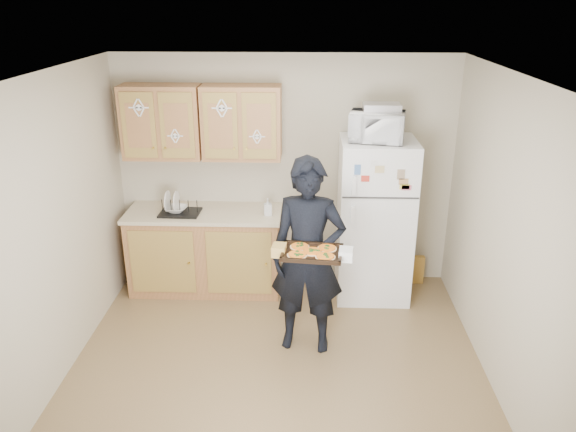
{
  "coord_description": "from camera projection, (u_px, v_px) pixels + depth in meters",
  "views": [
    {
      "loc": [
        0.24,
        -4.03,
        3.03
      ],
      "look_at": [
        0.08,
        0.45,
        1.27
      ],
      "focal_mm": 35.0,
      "sensor_mm": 36.0,
      "label": 1
    }
  ],
  "objects": [
    {
      "name": "dish_rack",
      "position": [
        180.0,
        206.0,
        5.85
      ],
      "size": [
        0.42,
        0.32,
        0.16
      ],
      "primitive_type": "cube",
      "rotation": [
        0.0,
        0.0,
        -0.03
      ],
      "color": "black",
      "rests_on": "countertop"
    },
    {
      "name": "microwave",
      "position": [
        377.0,
        127.0,
        5.44
      ],
      "size": [
        0.58,
        0.44,
        0.29
      ],
      "primitive_type": "imported",
      "rotation": [
        0.0,
        0.0,
        -0.19
      ],
      "color": "white",
      "rests_on": "refrigerator"
    },
    {
      "name": "soap_bottle",
      "position": [
        268.0,
        207.0,
        5.81
      ],
      "size": [
        0.09,
        0.09,
        0.17
      ],
      "primitive_type": "imported",
      "rotation": [
        0.0,
        0.0,
        0.15
      ],
      "color": "white",
      "rests_on": "countertop"
    },
    {
      "name": "ceiling",
      "position": [
        274.0,
        76.0,
        3.94
      ],
      "size": [
        3.6,
        3.6,
        0.0
      ],
      "primitive_type": "plane",
      "color": "beige",
      "rests_on": "wall_back"
    },
    {
      "name": "pizza_back_left",
      "position": [
        300.0,
        246.0,
        4.65
      ],
      "size": [
        0.16,
        0.16,
        0.02
      ],
      "primitive_type": "cylinder",
      "color": "#FFA120",
      "rests_on": "baking_tray"
    },
    {
      "name": "wall_right",
      "position": [
        507.0,
        242.0,
        4.34
      ],
      "size": [
        0.04,
        3.6,
        2.5
      ],
      "primitive_type": "cube",
      "color": "#B5AA93",
      "rests_on": "floor"
    },
    {
      "name": "refrigerator",
      "position": [
        374.0,
        220.0,
        5.85
      ],
      "size": [
        0.75,
        0.7,
        1.7
      ],
      "primitive_type": "cube",
      "color": "white",
      "rests_on": "floor"
    },
    {
      "name": "base_cabinet",
      "position": [
        206.0,
        252.0,
        6.11
      ],
      "size": [
        1.6,
        0.6,
        0.86
      ],
      "primitive_type": "cube",
      "color": "brown",
      "rests_on": "floor"
    },
    {
      "name": "pizza_back_right",
      "position": [
        327.0,
        248.0,
        4.61
      ],
      "size": [
        0.16,
        0.16,
        0.02
      ],
      "primitive_type": "cylinder",
      "color": "#FFA120",
      "rests_on": "baking_tray"
    },
    {
      "name": "wall_front",
      "position": [
        255.0,
        388.0,
        2.73
      ],
      "size": [
        3.6,
        0.04,
        2.5
      ],
      "primitive_type": "cube",
      "color": "#B5AA93",
      "rests_on": "floor"
    },
    {
      "name": "bowl",
      "position": [
        176.0,
        209.0,
        5.86
      ],
      "size": [
        0.25,
        0.25,
        0.05
      ],
      "primitive_type": "imported",
      "rotation": [
        0.0,
        0.0,
        -0.11
      ],
      "color": "silver",
      "rests_on": "dish_rack"
    },
    {
      "name": "countertop",
      "position": [
        204.0,
        213.0,
        5.94
      ],
      "size": [
        1.64,
        0.64,
        0.04
      ],
      "primitive_type": "cube",
      "color": "beige",
      "rests_on": "base_cabinet"
    },
    {
      "name": "upper_cab_right",
      "position": [
        242.0,
        123.0,
        5.71
      ],
      "size": [
        0.8,
        0.33,
        0.75
      ],
      "primitive_type": "cube",
      "color": "brown",
      "rests_on": "wall_back"
    },
    {
      "name": "floor",
      "position": [
        277.0,
        371.0,
        4.86
      ],
      "size": [
        3.6,
        3.6,
        0.0
      ],
      "primitive_type": "plane",
      "color": "brown",
      "rests_on": "ground"
    },
    {
      "name": "wall_back",
      "position": [
        285.0,
        172.0,
        6.08
      ],
      "size": [
        3.6,
        0.04,
        2.5
      ],
      "primitive_type": "cube",
      "color": "#B5AA93",
      "rests_on": "floor"
    },
    {
      "name": "foil_pan",
      "position": [
        382.0,
        107.0,
        5.4
      ],
      "size": [
        0.36,
        0.25,
        0.08
      ],
      "primitive_type": "cube",
      "rotation": [
        0.0,
        0.0,
        -0.01
      ],
      "color": "silver",
      "rests_on": "microwave"
    },
    {
      "name": "upper_cab_left",
      "position": [
        162.0,
        122.0,
        5.74
      ],
      "size": [
        0.8,
        0.33,
        0.75
      ],
      "primitive_type": "cube",
      "color": "brown",
      "rests_on": "wall_back"
    },
    {
      "name": "cereal_box",
      "position": [
        415.0,
        269.0,
        6.3
      ],
      "size": [
        0.2,
        0.07,
        0.32
      ],
      "primitive_type": "cube",
      "color": "gold",
      "rests_on": "floor"
    },
    {
      "name": "pizza_front_right",
      "position": [
        325.0,
        256.0,
        4.46
      ],
      "size": [
        0.16,
        0.16,
        0.02
      ],
      "primitive_type": "cylinder",
      "color": "#FFA120",
      "rests_on": "baking_tray"
    },
    {
      "name": "wall_left",
      "position": [
        50.0,
        235.0,
        4.46
      ],
      "size": [
        0.04,
        3.6,
        2.5
      ],
      "primitive_type": "cube",
      "color": "#B5AA93",
      "rests_on": "floor"
    },
    {
      "name": "person",
      "position": [
        308.0,
        257.0,
        4.91
      ],
      "size": [
        0.7,
        0.5,
        1.79
      ],
      "primitive_type": "imported",
      "rotation": [
        0.0,
        0.0,
        -0.11
      ],
      "color": "black",
      "rests_on": "floor"
    },
    {
      "name": "pizza_front_left",
      "position": [
        297.0,
        255.0,
        4.5
      ],
      "size": [
        0.16,
        0.16,
        0.02
      ],
      "primitive_type": "cylinder",
      "color": "#FFA120",
      "rests_on": "baking_tray"
    },
    {
      "name": "pizza_center",
      "position": [
        312.0,
        251.0,
        4.56
      ],
      "size": [
        0.16,
        0.16,
        0.02
      ],
      "primitive_type": "cylinder",
      "color": "#FFA120",
      "rests_on": "baking_tray"
    },
    {
      "name": "baking_tray",
      "position": [
        312.0,
        253.0,
        4.56
      ],
      "size": [
        0.52,
        0.41,
        0.04
      ],
      "primitive_type": "cube",
      "rotation": [
        0.0,
        0.0,
        -0.11
      ],
      "color": "black",
      "rests_on": "person"
    }
  ]
}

